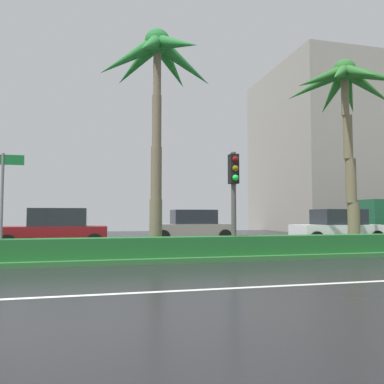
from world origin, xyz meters
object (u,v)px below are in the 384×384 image
car_in_traffic_third (56,229)px  traffic_signal_median_right (234,184)px  car_in_traffic_fifth (337,227)px  palm_tree_centre_left (158,71)px  palm_tree_centre (346,94)px  street_name_sign (2,191)px  car_in_traffic_fourth (192,226)px

car_in_traffic_third → traffic_signal_median_right: bearing=136.6°
traffic_signal_median_right → car_in_traffic_third: 8.33m
car_in_traffic_third → car_in_traffic_fifth: bearing=178.5°
palm_tree_centre_left → car_in_traffic_fifth: (9.66, 3.92, -5.60)m
traffic_signal_median_right → car_in_traffic_third: bearing=136.6°
palm_tree_centre → car_in_traffic_fifth: 6.82m
traffic_signal_median_right → car_in_traffic_third: traffic_signal_median_right is taller
street_name_sign → car_in_traffic_fifth: 15.23m
traffic_signal_median_right → car_in_traffic_third: (-5.94, 5.62, -1.61)m
palm_tree_centre → street_name_sign: bearing=-171.7°
street_name_sign → car_in_traffic_third: bearing=81.0°
palm_tree_centre → traffic_signal_median_right: palm_tree_centre is taller
car_in_traffic_third → car_in_traffic_fifth: 13.32m
palm_tree_centre_left → car_in_traffic_fourth: (3.03, 7.28, -5.60)m
palm_tree_centre → car_in_traffic_fourth: bearing=124.5°
car_in_traffic_fifth → palm_tree_centre_left: bearing=22.1°
palm_tree_centre_left → car_in_traffic_fifth: size_ratio=1.81×
palm_tree_centre_left → car_in_traffic_fourth: bearing=67.4°
street_name_sign → car_in_traffic_third: 5.89m
car_in_traffic_fifth → car_in_traffic_third: bearing=-1.5°
palm_tree_centre → palm_tree_centre_left: bearing=-177.2°
palm_tree_centre → street_name_sign: size_ratio=2.55×
traffic_signal_median_right → car_in_traffic_fourth: (0.74, 8.62, -1.61)m
palm_tree_centre_left → car_in_traffic_third: bearing=130.5°
traffic_signal_median_right → car_in_traffic_fifth: size_ratio=0.77×
palm_tree_centre → car_in_traffic_fifth: size_ratio=1.78×
palm_tree_centre_left → palm_tree_centre: bearing=2.8°
street_name_sign → car_in_traffic_third: size_ratio=0.70×
street_name_sign → car_in_traffic_fifth: bearing=20.5°
palm_tree_centre → street_name_sign: palm_tree_centre is taller
palm_tree_centre_left → traffic_signal_median_right: palm_tree_centre_left is taller
street_name_sign → car_in_traffic_fourth: street_name_sign is taller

